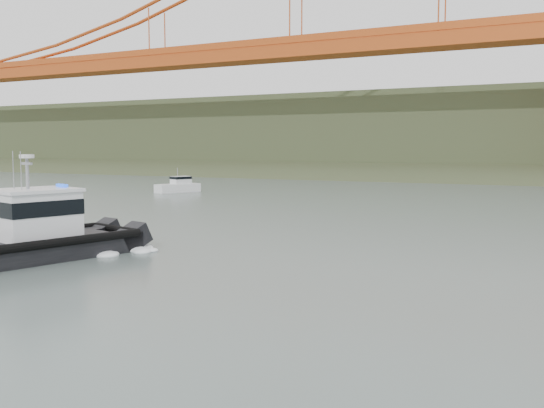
{
  "coord_description": "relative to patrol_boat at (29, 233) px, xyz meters",
  "views": [
    {
      "loc": [
        15.27,
        -22.77,
        5.52
      ],
      "look_at": [
        0.11,
        6.92,
        2.4
      ],
      "focal_mm": 40.0,
      "sensor_mm": 36.0,
      "label": 1
    }
  ],
  "objects": [
    {
      "name": "ground",
      "position": [
        8.84,
        1.91,
        -1.34
      ],
      "size": [
        400.0,
        400.0,
        0.0
      ],
      "primitive_type": "plane",
      "color": "#4F5E5A",
      "rests_on": "ground"
    },
    {
      "name": "headlands",
      "position": [
        8.84,
        127.41,
        5.7
      ],
      "size": [
        500.0,
        105.36,
        27.12
      ],
      "color": "#334326",
      "rests_on": "ground"
    },
    {
      "name": "patrol_boat",
      "position": [
        0.0,
        0.0,
        0.0
      ],
      "size": [
        6.73,
        11.7,
        5.36
      ],
      "rotation": [
        0.0,
        0.0,
        -0.26
      ],
      "color": "black",
      "rests_on": "ground"
    },
    {
      "name": "motorboat",
      "position": [
        -20.16,
        40.43,
        -0.57
      ],
      "size": [
        3.79,
        5.92,
        3.1
      ],
      "rotation": [
        0.0,
        0.0,
        -0.37
      ],
      "color": "white",
      "rests_on": "ground"
    }
  ]
}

